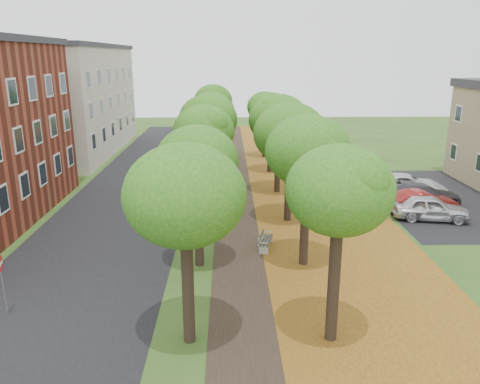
{
  "coord_description": "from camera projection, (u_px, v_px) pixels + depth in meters",
  "views": [
    {
      "loc": [
        -0.85,
        -13.85,
        9.28
      ],
      "look_at": [
        -0.25,
        9.39,
        2.5
      ],
      "focal_mm": 35.0,
      "sensor_mm": 36.0,
      "label": 1
    }
  ],
  "objects": [
    {
      "name": "tree_row_east",
      "position": [
        284.0,
        127.0,
        28.97
      ],
      "size": [
        3.74,
        33.74,
        6.66
      ],
      "color": "black",
      "rests_on": "ground"
    },
    {
      "name": "street_sign",
      "position": [
        1.0,
        272.0,
        16.99
      ],
      "size": [
        0.17,
        0.61,
        2.36
      ],
      "rotation": [
        0.0,
        0.0,
        0.22
      ],
      "color": "slate",
      "rests_on": "ground"
    },
    {
      "name": "tree_row_west",
      "position": [
        206.0,
        128.0,
        28.85
      ],
      "size": [
        3.74,
        33.74,
        6.66
      ],
      "color": "black",
      "rests_on": "ground"
    },
    {
      "name": "ground",
      "position": [
        254.0,
        339.0,
        15.91
      ],
      "size": [
        120.0,
        120.0,
        0.0
      ],
      "primitive_type": "plane",
      "color": "#2D4C19",
      "rests_on": "ground"
    },
    {
      "name": "building_cream",
      "position": [
        63.0,
        99.0,
        45.7
      ],
      "size": [
        10.3,
        20.3,
        10.4
      ],
      "color": "beige",
      "rests_on": "ground"
    },
    {
      "name": "car_white",
      "position": [
        406.0,
        185.0,
        32.04
      ],
      "size": [
        5.83,
        3.55,
        1.51
      ],
      "primitive_type": "imported",
      "rotation": [
        0.0,
        0.0,
        1.37
      ],
      "color": "silver",
      "rests_on": "ground"
    },
    {
      "name": "parking_lot",
      "position": [
        440.0,
        199.0,
        31.6
      ],
      "size": [
        9.0,
        16.0,
        0.01
      ],
      "primitive_type": "cube",
      "color": "black",
      "rests_on": "ground"
    },
    {
      "name": "leaf_verge",
      "position": [
        318.0,
        204.0,
        30.43
      ],
      "size": [
        7.5,
        70.0,
        0.01
      ],
      "primitive_type": "cube",
      "color": "olive",
      "rests_on": "ground"
    },
    {
      "name": "car_red",
      "position": [
        422.0,
        202.0,
        28.6
      ],
      "size": [
        4.31,
        1.76,
        1.39
      ],
      "primitive_type": "imported",
      "rotation": [
        0.0,
        0.0,
        1.64
      ],
      "color": "maroon",
      "rests_on": "ground"
    },
    {
      "name": "car_silver",
      "position": [
        431.0,
        208.0,
        27.35
      ],
      "size": [
        4.55,
        2.51,
        1.47
      ],
      "primitive_type": "imported",
      "rotation": [
        0.0,
        0.0,
        1.38
      ],
      "color": "silver",
      "rests_on": "ground"
    },
    {
      "name": "car_grey",
      "position": [
        422.0,
        195.0,
        30.01
      ],
      "size": [
        4.91,
        2.02,
        1.42
      ],
      "primitive_type": "imported",
      "rotation": [
        0.0,
        0.0,
        1.57
      ],
      "color": "#303035",
      "rests_on": "ground"
    },
    {
      "name": "footpath",
      "position": [
        242.0,
        205.0,
        30.31
      ],
      "size": [
        3.2,
        70.0,
        0.01
      ],
      "primitive_type": "cube",
      "color": "black",
      "rests_on": "ground"
    },
    {
      "name": "street_asphalt",
      "position": [
        125.0,
        206.0,
        30.12
      ],
      "size": [
        8.0,
        70.0,
        0.01
      ],
      "primitive_type": "cube",
      "color": "black",
      "rests_on": "ground"
    },
    {
      "name": "bench",
      "position": [
        265.0,
        240.0,
        23.36
      ],
      "size": [
        0.86,
        1.76,
        0.8
      ],
      "rotation": [
        0.0,
        0.0,
        1.34
      ],
      "color": "#2B3630",
      "rests_on": "ground"
    }
  ]
}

